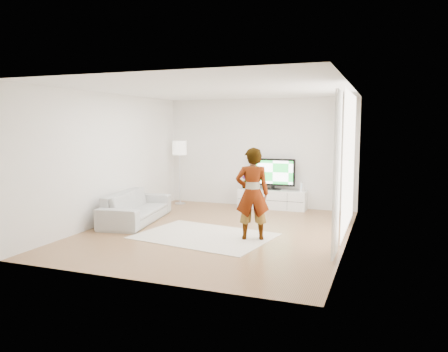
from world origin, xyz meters
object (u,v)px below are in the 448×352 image
at_px(media_console, 272,199).
at_px(floor_lamp, 179,151).
at_px(player, 252,194).
at_px(rug, 204,236).
at_px(television, 273,173).
at_px(sofa, 136,207).

distance_m(media_console, floor_lamp, 2.79).
bearing_deg(floor_lamp, player, -44.88).
xyz_separation_m(rug, floor_lamp, (-1.99, 3.00, 1.44)).
height_order(television, sofa, television).
relative_size(television, floor_lamp, 0.67).
xyz_separation_m(television, floor_lamp, (-2.51, -0.25, 0.53)).
xyz_separation_m(media_console, floor_lamp, (-2.51, -0.23, 1.20)).
xyz_separation_m(media_console, sofa, (-2.44, -2.54, 0.08)).
distance_m(television, rug, 3.41).
distance_m(rug, sofa, 2.06).
xyz_separation_m(media_console, television, (0.00, 0.03, 0.67)).
height_order(rug, floor_lamp, floor_lamp).
bearing_deg(player, rug, -14.21).
height_order(player, sofa, player).
height_order(media_console, floor_lamp, floor_lamp).
bearing_deg(rug, media_console, 80.87).
distance_m(sofa, floor_lamp, 2.57).
xyz_separation_m(player, sofa, (-2.85, 0.59, -0.54)).
distance_m(player, sofa, 2.96).
distance_m(television, player, 3.19).
bearing_deg(player, television, -102.37).
height_order(media_console, sofa, sofa).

